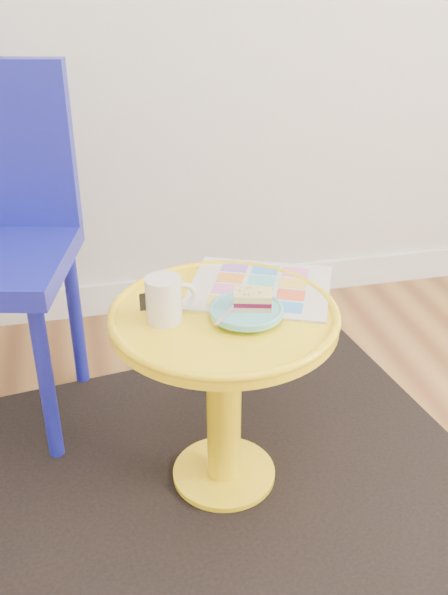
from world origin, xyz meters
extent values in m
cube|color=white|center=(0.00, 1.99, 0.06)|extent=(4.00, 0.02, 0.12)
cube|color=black|center=(0.01, 1.06, 0.00)|extent=(1.43, 1.26, 0.01)
cylinder|color=yellow|center=(0.01, 1.06, 0.01)|extent=(0.26, 0.26, 0.02)
cylinder|color=yellow|center=(0.01, 1.06, 0.24)|extent=(0.08, 0.08, 0.44)
cylinder|color=yellow|center=(0.01, 1.06, 0.48)|extent=(0.52, 0.52, 0.03)
cylinder|color=#171B9A|center=(-0.42, 1.24, 0.23)|extent=(0.04, 0.04, 0.46)
cylinder|color=#171B9A|center=(-0.33, 1.57, 0.23)|extent=(0.04, 0.04, 0.46)
cube|color=silver|center=(0.12, 1.15, 0.49)|extent=(0.42, 0.39, 0.01)
cylinder|color=silver|center=(-0.13, 1.06, 0.54)|extent=(0.08, 0.08, 0.10)
torus|color=silver|center=(-0.09, 1.06, 0.55)|extent=(0.06, 0.01, 0.06)
cylinder|color=#D1B78C|center=(-0.13, 1.06, 0.59)|extent=(0.07, 0.07, 0.01)
cylinder|color=#5FC2CA|center=(0.05, 1.02, 0.50)|extent=(0.06, 0.06, 0.01)
cylinder|color=#5FC2CA|center=(0.05, 1.02, 0.51)|extent=(0.16, 0.16, 0.01)
cube|color=#D3BC8C|center=(0.06, 1.03, 0.52)|extent=(0.10, 0.08, 0.01)
cube|color=maroon|center=(0.06, 1.03, 0.53)|extent=(0.09, 0.08, 0.01)
cube|color=#EADB8C|center=(0.06, 1.03, 0.55)|extent=(0.10, 0.08, 0.01)
cube|color=silver|center=(0.00, 1.01, 0.52)|extent=(0.08, 0.09, 0.00)
cube|color=silver|center=(0.05, 1.06, 0.52)|extent=(0.04, 0.04, 0.00)
camera|label=1|loc=(-0.29, -0.20, 1.23)|focal=40.00mm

